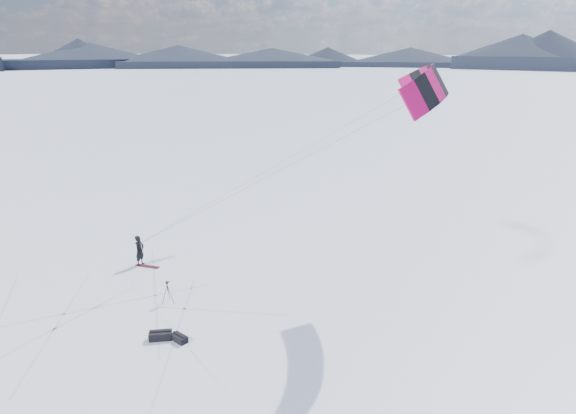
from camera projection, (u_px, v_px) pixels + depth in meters
The scene contains 9 objects.
ground at pixel (124, 306), 23.91m from camera, with size 1800.00×1800.00×0.00m, color white.
horizon_hills at pixel (116, 240), 22.80m from camera, with size 704.00×704.42×8.67m.
snow_tracks at pixel (129, 307), 23.78m from camera, with size 17.62×10.25×0.01m.
snowkiter at pixel (141, 265), 28.42m from camera, with size 0.67×0.44×1.84m, color black.
snowboard at pixel (147, 266), 28.17m from camera, with size 1.51×0.28×0.04m, color maroon.
tripod at pixel (168, 289), 23.97m from camera, with size 0.53×0.61×1.17m.
gear_bag_a at pixel (160, 335), 21.10m from camera, with size 1.06×0.91×0.43m.
gear_bag_b at pixel (179, 338), 20.97m from camera, with size 0.85×0.56×0.36m.
power_kite at pixel (425, 87), 22.03m from camera, with size 16.34×6.81×10.18m.
Camera 1 is at (16.48, -15.56, 12.19)m, focal length 30.00 mm.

